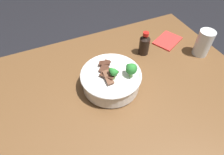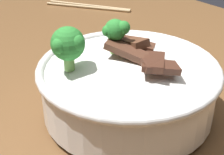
% 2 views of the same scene
% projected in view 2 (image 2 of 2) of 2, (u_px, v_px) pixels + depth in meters
% --- Properties ---
extents(dining_table, '(1.14, 1.08, 0.78)m').
position_uv_depth(dining_table, '(59.00, 145.00, 0.64)').
color(dining_table, brown).
rests_on(dining_table, ground).
extents(rice_bowl, '(0.26, 0.26, 0.14)m').
position_uv_depth(rice_bowl, '(127.00, 82.00, 0.49)').
color(rice_bowl, white).
rests_on(rice_bowl, dining_table).
extents(chopsticks_pair, '(0.15, 0.21, 0.01)m').
position_uv_depth(chopsticks_pair, '(88.00, 6.00, 0.94)').
color(chopsticks_pair, tan).
rests_on(chopsticks_pair, dining_table).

